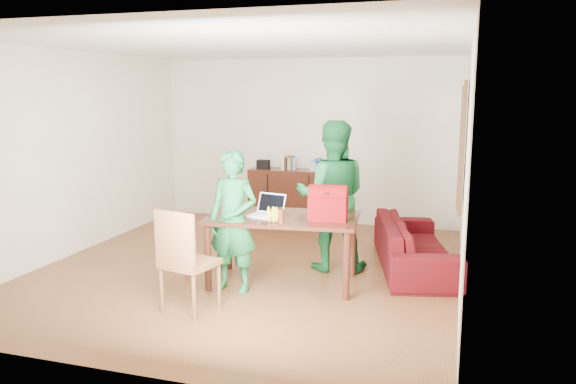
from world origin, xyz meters
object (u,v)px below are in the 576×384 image
(bottle, at_px, (281,216))
(person_far, at_px, (332,196))
(laptop, at_px, (265,213))
(person_near, at_px, (233,221))
(sofa, at_px, (414,244))
(table, at_px, (283,225))
(red_bag, at_px, (328,206))
(chair, at_px, (189,281))

(bottle, bearing_deg, person_far, 73.19)
(person_far, distance_m, laptop, 0.98)
(person_near, distance_m, bottle, 0.55)
(laptop, height_order, sofa, laptop)
(bottle, bearing_deg, table, 104.62)
(bottle, distance_m, sofa, 1.97)
(red_bag, bearing_deg, person_far, 94.27)
(bottle, xyz_separation_m, sofa, (1.29, 1.37, -0.57))
(person_near, bearing_deg, bottle, 8.22)
(laptop, bearing_deg, bottle, -32.21)
(table, relative_size, sofa, 0.86)
(laptop, bearing_deg, sofa, 46.58)
(person_near, relative_size, bottle, 8.95)
(person_far, xyz_separation_m, laptop, (-0.60, -0.78, -0.08))
(red_bag, bearing_deg, person_near, -165.97)
(person_near, xyz_separation_m, red_bag, (0.98, 0.34, 0.16))
(person_near, xyz_separation_m, bottle, (0.54, 0.03, 0.09))
(laptop, relative_size, red_bag, 0.94)
(red_bag, bearing_deg, chair, -143.95)
(chair, xyz_separation_m, red_bag, (1.17, 1.02, 0.63))
(table, relative_size, laptop, 4.58)
(person_near, xyz_separation_m, laptop, (0.26, 0.30, 0.05))
(person_near, height_order, laptop, person_near)
(person_near, bearing_deg, red_bag, 24.62)
(table, height_order, sofa, table)
(chair, relative_size, laptop, 2.72)
(laptop, xyz_separation_m, red_bag, (0.72, 0.04, 0.11))
(table, bearing_deg, red_bag, -10.15)
(person_far, bearing_deg, laptop, 39.69)
(laptop, height_order, red_bag, red_bag)
(chair, xyz_separation_m, person_near, (0.19, 0.68, 0.47))
(table, bearing_deg, chair, -127.44)
(chair, relative_size, person_far, 0.57)
(person_far, relative_size, laptop, 4.74)
(person_far, distance_m, sofa, 1.20)
(table, xyz_separation_m, person_near, (-0.45, -0.38, 0.09))
(table, distance_m, red_bag, 0.59)
(person_near, relative_size, person_far, 0.85)
(person_far, bearing_deg, bottle, 60.38)
(chair, distance_m, sofa, 2.90)
(table, height_order, red_bag, red_bag)
(person_far, distance_m, bottle, 1.10)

